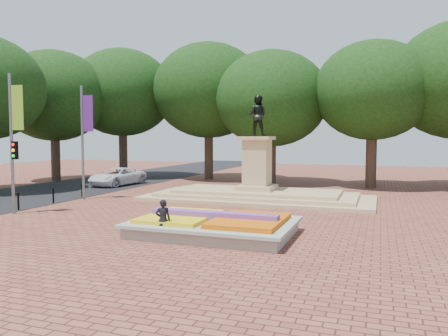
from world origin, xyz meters
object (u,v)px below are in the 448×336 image
object	(u,v)px
pedestrian	(163,220)
monument	(257,185)
flower_bed	(214,225)
van	(117,177)

from	to	relation	value
pedestrian	monument	bearing A→B (deg)	-117.75
flower_bed	monument	world-z (taller)	monument
monument	pedestrian	xyz separation A→B (m)	(-0.43, -11.56, -0.11)
flower_bed	van	size ratio (longest dim) A/B	1.24
flower_bed	van	xyz separation A→B (m)	(-13.70, 13.93, 0.33)
monument	pedestrian	world-z (taller)	monument
flower_bed	pedestrian	world-z (taller)	pedestrian
van	flower_bed	bearing A→B (deg)	-38.52
flower_bed	monument	size ratio (longest dim) A/B	0.45
monument	pedestrian	size ratio (longest dim) A/B	9.08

